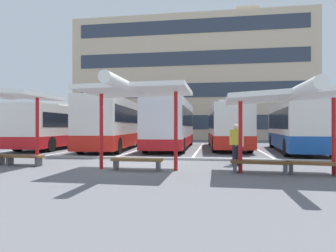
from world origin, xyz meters
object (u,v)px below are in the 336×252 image
waiting_shelter_2 (288,97)px  waiting_passenger_0 (238,144)px  waiting_shelter_1 (136,92)px  coach_bus_2 (172,125)px  coach_bus_1 (114,125)px  bench_3 (260,164)px  waiting_passenger_1 (236,141)px  bench_1 (24,158)px  coach_bus_0 (66,127)px  bench_2 (137,161)px  bench_4 (315,165)px  coach_bus_4 (297,127)px  coach_bus_3 (227,127)px  waiting_shelter_0 (1,95)px

waiting_shelter_2 → waiting_passenger_0: 3.67m
waiting_shelter_1 → waiting_passenger_0: size_ratio=3.30×
coach_bus_2 → waiting_passenger_0: bearing=-64.2°
coach_bus_1 → bench_3: size_ratio=5.29×
bench_3 → waiting_passenger_0: size_ratio=1.28×
waiting_shelter_2 → waiting_passenger_1: bearing=123.2°
coach_bus_2 → waiting_shelter_2: (5.66, -11.59, 0.85)m
bench_1 → waiting_shelter_2: size_ratio=0.33×
coach_bus_0 → waiting_shelter_2: size_ratio=2.38×
coach_bus_1 → coach_bus_2: (3.94, 1.59, 0.02)m
waiting_shelter_2 → waiting_passenger_0: bearing=116.7°
waiting_shelter_2 → bench_3: bearing=168.3°
bench_1 → bench_2: size_ratio=0.88×
bench_4 → bench_3: bearing=178.6°
coach_bus_2 → bench_3: bearing=-67.3°
bench_2 → bench_3: same height
waiting_passenger_0 → bench_1: bearing=-167.1°
waiting_passenger_0 → coach_bus_1: bearing=138.9°
coach_bus_0 → coach_bus_4: coach_bus_4 is taller
waiting_shelter_2 → waiting_passenger_1: (-1.56, 2.39, -1.62)m
coach_bus_4 → waiting_passenger_0: (-4.29, -7.26, -0.75)m
waiting_passenger_0 → coach_bus_3: bearing=90.8°
coach_bus_1 → waiting_passenger_1: size_ratio=6.08×
coach_bus_1 → bench_4: size_ratio=5.73×
waiting_shelter_2 → bench_4: size_ratio=2.79×
coach_bus_3 → waiting_shelter_0: bearing=-129.2°
bench_4 → coach_bus_0: bearing=142.4°
coach_bus_0 → coach_bus_4: (17.11, -1.66, 0.05)m
bench_1 → bench_4: (11.24, -0.70, 0.00)m
coach_bus_1 → coach_bus_4: size_ratio=1.00×
bench_3 → bench_4: size_ratio=1.08×
coach_bus_1 → waiting_passenger_1: bearing=-43.4°
waiting_passenger_1 → bench_2: bearing=-151.2°
waiting_shelter_2 → bench_4: (0.90, 0.14, -2.31)m
coach_bus_4 → bench_1: size_ratio=6.25×
coach_bus_4 → waiting_shelter_2: 10.58m
waiting_passenger_0 → waiting_shelter_2: bearing=-63.3°
bench_1 → waiting_passenger_1: (8.78, 1.55, 0.69)m
coach_bus_3 → bench_4: (2.48, -12.35, -1.25)m
waiting_shelter_2 → waiting_passenger_0: waiting_shelter_2 is taller
coach_bus_2 → waiting_passenger_1: 10.10m
bench_2 → coach_bus_2: bearing=91.7°
coach_bus_4 → bench_2: (-8.18, -9.83, -1.30)m
coach_bus_2 → waiting_passenger_1: size_ratio=6.51×
coach_bus_0 → bench_3: size_ratio=6.13×
coach_bus_4 → waiting_passenger_1: size_ratio=6.10×
coach_bus_1 → waiting_shelter_2: 13.89m
bench_2 → waiting_passenger_1: waiting_passenger_1 is taller
coach_bus_2 → coach_bus_3: bearing=12.6°
waiting_shelter_0 → bench_4: waiting_shelter_0 is taller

